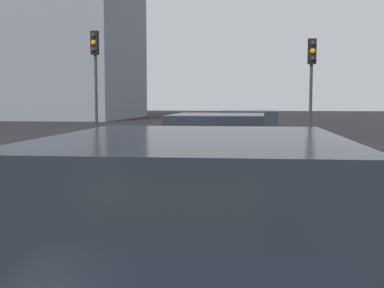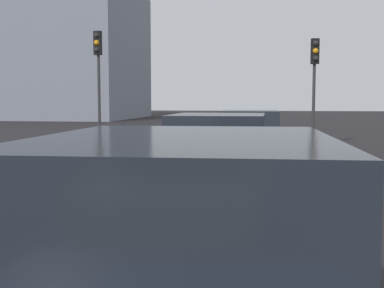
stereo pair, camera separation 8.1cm
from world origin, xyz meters
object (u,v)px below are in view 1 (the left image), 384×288
(car_beige_left_lead, at_px, (248,138))
(car_navy_left_third, at_px, (199,279))
(car_black_left_second, at_px, (219,162))
(traffic_light_near_right, at_px, (95,64))
(traffic_light_near_left, at_px, (312,70))

(car_beige_left_lead, height_order, car_navy_left_third, car_navy_left_third)
(car_black_left_second, bearing_deg, traffic_light_near_right, 29.28)
(car_beige_left_lead, xyz_separation_m, car_black_left_second, (-5.55, 0.28, 0.02))
(car_beige_left_lead, height_order, traffic_light_near_right, traffic_light_near_right)
(car_black_left_second, relative_size, traffic_light_near_right, 0.98)
(car_black_left_second, relative_size, traffic_light_near_left, 1.09)
(car_beige_left_lead, distance_m, car_navy_left_third, 11.31)
(car_beige_left_lead, xyz_separation_m, traffic_light_near_right, (4.60, 6.02, 2.44))
(car_navy_left_third, relative_size, traffic_light_near_left, 1.15)
(traffic_light_near_left, bearing_deg, traffic_light_near_right, -96.69)
(traffic_light_near_right, bearing_deg, car_navy_left_third, 23.34)
(car_navy_left_third, bearing_deg, car_black_left_second, 1.93)
(car_beige_left_lead, height_order, traffic_light_near_left, traffic_light_near_left)
(car_black_left_second, height_order, traffic_light_near_left, traffic_light_near_left)
(car_beige_left_lead, xyz_separation_m, car_navy_left_third, (-11.31, -0.14, 0.04))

